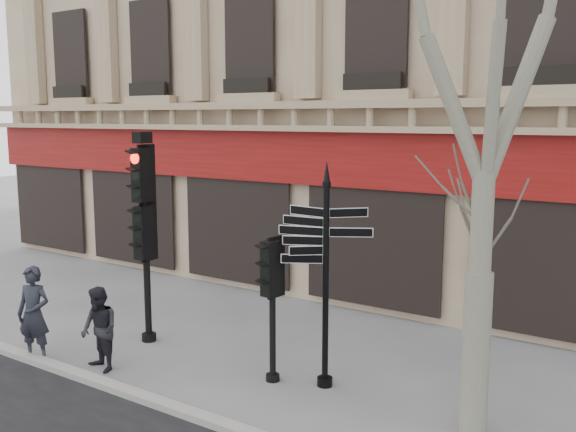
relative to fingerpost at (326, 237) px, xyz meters
The scene contains 7 objects.
ground 2.96m from the fingerpost, 147.22° to the right, with size 80.00×80.00×0.00m, color slate.
kerb 3.55m from the fingerpost, 118.99° to the right, with size 80.00×0.25×0.12m, color gray.
fingerpost is the anchor object (origin of this frame).
traffic_signal_main 4.16m from the fingerpost, behind, with size 0.50×0.37×4.28m.
traffic_signal_secondary 1.25m from the fingerpost, 159.03° to the right, with size 0.45×0.34×2.50m.
pedestrian_a 5.78m from the fingerpost, 157.94° to the right, with size 0.66×0.43×1.82m, color black.
pedestrian_b 4.48m from the fingerpost, 155.22° to the right, with size 0.75×0.59×1.55m, color black.
Camera 1 is at (6.55, -8.20, 4.56)m, focal length 40.00 mm.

